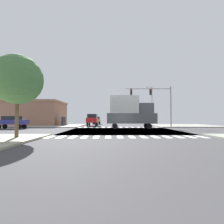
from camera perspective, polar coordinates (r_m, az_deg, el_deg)
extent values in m
cube|color=#3B3A3D|center=(22.00, 3.51, -6.24)|extent=(14.00, 90.00, 0.05)
cube|color=#3B3A3D|center=(22.00, 3.51, -6.24)|extent=(90.00, 12.00, 0.05)
cube|color=gray|center=(36.93, 22.66, -4.19)|extent=(12.00, 12.00, 0.14)
cube|color=gray|center=(35.78, -19.32, -4.31)|extent=(12.00, 12.00, 0.14)
cube|color=silver|center=(15.55, -20.20, -7.83)|extent=(0.50, 2.00, 0.01)
cube|color=silver|center=(15.25, -16.63, -7.98)|extent=(0.50, 2.00, 0.01)
cube|color=silver|center=(15.01, -12.91, -8.11)|extent=(0.50, 2.00, 0.01)
cube|color=silver|center=(14.83, -9.10, -8.21)|extent=(0.50, 2.00, 0.01)
cube|color=silver|center=(14.72, -5.20, -8.28)|extent=(0.50, 2.00, 0.01)
cube|color=silver|center=(14.67, -1.26, -8.30)|extent=(0.50, 2.00, 0.01)
cube|color=silver|center=(14.70, 2.68, -8.29)|extent=(0.50, 2.00, 0.01)
cube|color=silver|center=(14.79, 6.59, -8.24)|extent=(0.50, 2.00, 0.01)
cube|color=silver|center=(14.95, 10.43, -8.15)|extent=(0.50, 2.00, 0.01)
cube|color=silver|center=(15.17, 14.18, -8.04)|extent=(0.50, 2.00, 0.01)
cube|color=silver|center=(15.46, 17.80, -7.89)|extent=(0.50, 2.00, 0.01)
cube|color=silver|center=(15.80, 21.27, -7.72)|extent=(0.50, 2.00, 0.01)
cube|color=silver|center=(16.20, 24.58, -7.53)|extent=(0.50, 2.00, 0.01)
cube|color=silver|center=(16.65, 27.72, -7.33)|extent=(0.50, 2.00, 0.01)
cube|color=silver|center=(29.68, -10.72, -5.03)|extent=(0.50, 2.00, 0.01)
cube|color=silver|center=(29.52, -8.80, -5.06)|extent=(0.50, 2.00, 0.01)
cube|color=silver|center=(29.40, -6.86, -5.08)|extent=(0.50, 2.00, 0.01)
cube|color=silver|center=(29.31, -4.91, -5.09)|extent=(0.50, 2.00, 0.01)
cube|color=silver|center=(29.25, -2.95, -5.10)|extent=(0.50, 2.00, 0.01)
cube|color=silver|center=(29.23, -0.98, -5.11)|extent=(0.50, 2.00, 0.01)
cube|color=silver|center=(29.24, 0.98, -5.11)|extent=(0.50, 2.00, 0.01)
cube|color=silver|center=(29.29, 2.95, -5.10)|extent=(0.50, 2.00, 0.01)
cube|color=silver|center=(29.37, 4.90, -5.09)|extent=(0.50, 2.00, 0.01)
cube|color=silver|center=(29.48, 6.85, -5.07)|extent=(0.50, 2.00, 0.01)
cube|color=silver|center=(29.63, 8.77, -5.04)|extent=(0.50, 2.00, 0.01)
cube|color=silver|center=(29.81, 10.67, -5.01)|extent=(0.50, 2.00, 0.01)
cube|color=silver|center=(30.02, 12.55, -4.98)|extent=(0.50, 2.00, 0.01)
cube|color=silver|center=(30.27, 14.40, -4.94)|extent=(0.50, 2.00, 0.01)
cylinder|color=gray|center=(30.61, 19.05, 1.64)|extent=(0.20, 0.20, 6.95)
cylinder|color=gray|center=(29.88, 12.00, 7.60)|extent=(7.66, 0.14, 0.14)
cube|color=black|center=(29.89, 12.73, 6.54)|extent=(0.32, 0.40, 1.00)
sphere|color=red|center=(29.70, 12.83, 7.20)|extent=(0.22, 0.22, 0.22)
sphere|color=black|center=(29.65, 12.84, 6.60)|extent=(0.22, 0.22, 0.22)
sphere|color=black|center=(29.61, 12.84, 6.01)|extent=(0.22, 0.22, 0.22)
cube|color=black|center=(29.30, 6.40, 6.67)|extent=(0.32, 0.40, 1.00)
sphere|color=red|center=(29.11, 6.46, 7.34)|extent=(0.22, 0.22, 0.22)
sphere|color=black|center=(29.06, 6.46, 6.74)|extent=(0.22, 0.22, 0.22)
sphere|color=black|center=(29.02, 6.46, 6.14)|extent=(0.22, 0.22, 0.22)
cylinder|color=gray|center=(39.74, 13.22, 2.04)|extent=(0.16, 0.16, 8.67)
cylinder|color=gray|center=(40.08, 12.19, 8.10)|extent=(1.40, 0.10, 0.10)
ellipsoid|color=silver|center=(39.93, 11.20, 8.06)|extent=(0.60, 0.32, 0.20)
cube|color=#95664E|center=(41.15, -25.45, -0.67)|extent=(13.29, 9.56, 4.78)
cube|color=#997353|center=(41.28, -25.40, 2.93)|extent=(13.59, 9.86, 0.40)
cube|color=black|center=(34.80, -15.85, -3.05)|extent=(0.24, 2.20, 1.80)
cylinder|color=brown|center=(15.18, -29.15, -1.13)|extent=(0.28, 0.28, 3.56)
sphere|color=#426E3B|center=(15.47, -28.98, 9.46)|extent=(3.87, 3.87, 3.87)
cylinder|color=black|center=(29.19, -27.24, -4.24)|extent=(0.68, 0.26, 0.68)
cylinder|color=black|center=(27.91, -28.56, -4.34)|extent=(0.68, 0.26, 0.68)
cylinder|color=black|center=(30.61, -32.16, -4.04)|extent=(0.68, 0.26, 0.68)
cube|color=navy|center=(29.22, -30.42, -2.88)|extent=(4.30, 1.80, 0.66)
cube|color=black|center=(29.22, -30.40, -1.70)|extent=(2.24, 1.55, 0.54)
cylinder|color=black|center=(26.96, 11.38, -4.50)|extent=(0.80, 0.26, 0.80)
cylinder|color=black|center=(25.09, 12.30, -4.69)|extent=(0.80, 0.26, 0.80)
cylinder|color=black|center=(26.38, 0.89, -4.60)|extent=(0.80, 0.26, 0.80)
cylinder|color=black|center=(24.46, 1.01, -4.81)|extent=(0.80, 0.26, 0.80)
cube|color=#515459|center=(25.58, 6.44, -2.11)|extent=(7.20, 2.40, 1.49)
cube|color=white|center=(25.54, 4.02, 2.43)|extent=(4.18, 2.30, 2.56)
cube|color=#515459|center=(25.97, 11.16, 1.20)|extent=(2.02, 2.11, 1.49)
cylinder|color=black|center=(42.38, -4.33, -3.65)|extent=(0.26, 0.68, 0.68)
cylinder|color=black|center=(42.50, -6.27, -3.64)|extent=(0.26, 0.68, 0.68)
cylinder|color=black|center=(45.30, -4.09, -3.54)|extent=(0.26, 0.68, 0.68)
cylinder|color=black|center=(45.41, -5.91, -3.53)|extent=(0.26, 0.68, 0.68)
cube|color=gold|center=(43.88, -5.14, -2.72)|extent=(1.80, 4.30, 0.66)
cube|color=black|center=(43.87, -5.14, -1.93)|extent=(1.55, 2.24, 0.54)
cylinder|color=black|center=(31.87, -5.41, -4.18)|extent=(0.26, 0.74, 0.74)
cylinder|color=black|center=(32.03, -8.21, -4.15)|extent=(0.26, 0.74, 0.74)
cylinder|color=black|center=(34.98, -4.99, -3.97)|extent=(0.26, 0.74, 0.74)
cylinder|color=black|center=(35.13, -7.55, -3.96)|extent=(0.26, 0.74, 0.74)
cube|color=#A4191A|center=(33.47, -6.52, -2.68)|extent=(1.96, 4.60, 0.88)
cube|color=black|center=(33.47, -6.52, -1.31)|extent=(1.69, 3.22, 0.72)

